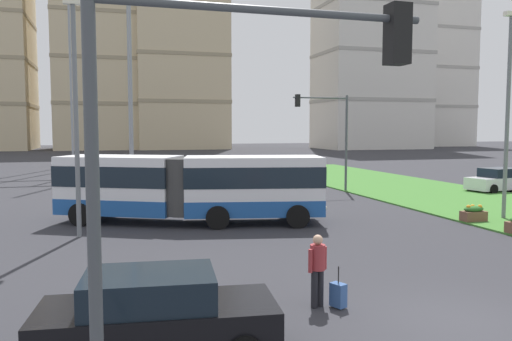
{
  "coord_description": "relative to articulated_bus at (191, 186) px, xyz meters",
  "views": [
    {
      "loc": [
        -7.31,
        -9.12,
        4.23
      ],
      "look_at": [
        -0.46,
        14.52,
        2.2
      ],
      "focal_mm": 35.67,
      "sensor_mm": 36.0,
      "label": 1
    }
  ],
  "objects": [
    {
      "name": "apartment_tower_westcentre",
      "position": [
        -3.4,
        88.92,
        24.7
      ],
      "size": [
        20.75,
        17.7,
        52.66
      ],
      "color": "beige",
      "rests_on": "ground"
    },
    {
      "name": "apartment_tower_centre",
      "position": [
        11.44,
        88.55,
        21.74
      ],
      "size": [
        18.68,
        19.94,
        46.74
      ],
      "color": "beige",
      "rests_on": "ground"
    },
    {
      "name": "flower_planter_3",
      "position": [
        12.25,
        -3.5,
        -1.23
      ],
      "size": [
        1.1,
        0.56,
        0.74
      ],
      "color": "brown",
      "rests_on": "grass_median"
    },
    {
      "name": "streetlight_left",
      "position": [
        -4.67,
        -1.79,
        3.34
      ],
      "size": [
        0.7,
        0.28,
        9.1
      ],
      "color": "slate",
      "rests_on": "ground"
    },
    {
      "name": "streetlight_median",
      "position": [
        14.15,
        -3.22,
        3.54
      ],
      "size": [
        0.7,
        0.28,
        9.5
      ],
      "color": "slate",
      "rests_on": "ground"
    },
    {
      "name": "ground_plane",
      "position": [
        3.83,
        -13.42,
        -1.65
      ],
      "size": [
        260.0,
        260.0,
        0.0
      ],
      "primitive_type": "plane",
      "color": "#2D2D33"
    },
    {
      "name": "pedestrian_crossing",
      "position": [
        1.2,
        -11.62,
        -0.65
      ],
      "size": [
        0.54,
        0.36,
        1.74
      ],
      "color": "black",
      "rests_on": "ground"
    },
    {
      "name": "car_white_van",
      "position": [
        21.69,
        5.64,
        -0.9
      ],
      "size": [
        4.64,
        2.61,
        1.58
      ],
      "color": "silver",
      "rests_on": "ground"
    },
    {
      "name": "car_black_sedan",
      "position": [
        -2.71,
        -13.19,
        -0.9
      ],
      "size": [
        4.57,
        2.4,
        1.58
      ],
      "color": "black",
      "rests_on": "ground"
    },
    {
      "name": "traffic_light_near_left",
      "position": [
        -2.23,
        -16.42,
        2.44
      ],
      "size": [
        4.31,
        0.28,
        5.89
      ],
      "color": "#474C51",
      "rests_on": "ground"
    },
    {
      "name": "rolling_suitcase",
      "position": [
        1.65,
        -11.82,
        -1.34
      ],
      "size": [
        0.36,
        0.42,
        0.97
      ],
      "color": "#335693",
      "rests_on": "ground"
    },
    {
      "name": "apartment_tower_east",
      "position": [
        73.07,
        88.42,
        16.61
      ],
      "size": [
        16.36,
        17.72,
        36.48
      ],
      "color": "silver",
      "rests_on": "ground"
    },
    {
      "name": "articulated_bus",
      "position": [
        0.0,
        0.0,
        0.0
      ],
      "size": [
        11.87,
        6.2,
        3.0
      ],
      "color": "white",
      "rests_on": "ground"
    },
    {
      "name": "apartment_tower_eastcentre",
      "position": [
        50.23,
        75.34,
        22.63
      ],
      "size": [
        22.02,
        14.71,
        48.53
      ],
      "color": "silver",
      "rests_on": "ground"
    },
    {
      "name": "traffic_light_far_right",
      "position": [
        10.65,
        8.58,
        2.74
      ],
      "size": [
        3.89,
        0.28,
        6.45
      ],
      "color": "#474C51",
      "rests_on": "ground"
    }
  ]
}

